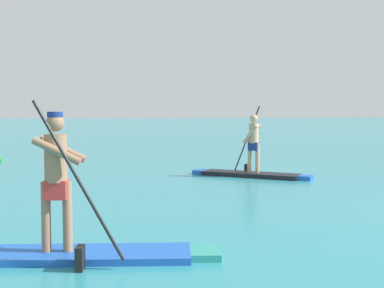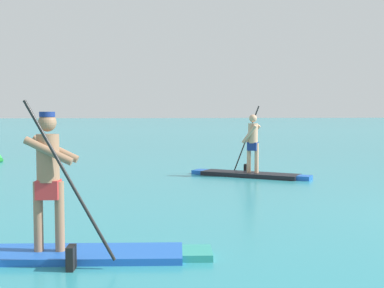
{
  "view_description": "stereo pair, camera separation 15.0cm",
  "coord_description": "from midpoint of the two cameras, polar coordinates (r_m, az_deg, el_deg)",
  "views": [
    {
      "loc": [
        -7.37,
        -5.78,
        1.68
      ],
      "look_at": [
        -3.96,
        9.17,
        0.74
      ],
      "focal_mm": 45.25,
      "sensor_mm": 36.0,
      "label": 1
    },
    {
      "loc": [
        -7.22,
        -5.81,
        1.68
      ],
      "look_at": [
        -3.96,
        9.17,
        0.74
      ],
      "focal_mm": 45.25,
      "sensor_mm": 36.0,
      "label": 2
    }
  ],
  "objects": [
    {
      "name": "paddleboarder_mid_center",
      "position": [
        13.19,
        6.63,
        -2.47
      ],
      "size": [
        2.85,
        2.43,
        1.95
      ],
      "rotation": [
        0.0,
        0.0,
        2.46
      ],
      "color": "black",
      "rests_on": "ground"
    },
    {
      "name": "paddleboarder_near_left",
      "position": [
        5.91,
        -15.19,
        -9.43
      ],
      "size": [
        3.53,
        1.19,
        1.9
      ],
      "rotation": [
        0.0,
        0.0,
        -0.19
      ],
      "color": "blue",
      "rests_on": "ground"
    }
  ]
}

